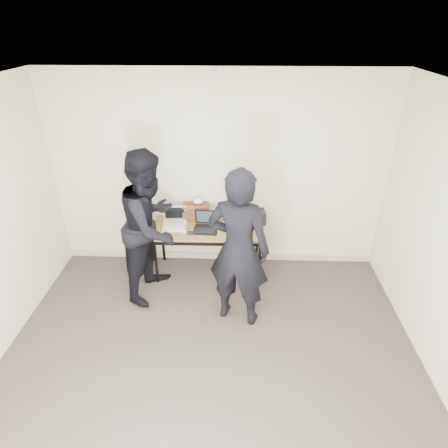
{
  "coord_description": "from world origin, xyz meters",
  "views": [
    {
      "loc": [
        0.25,
        -2.44,
        3.23
      ],
      "look_at": [
        0.1,
        1.6,
        0.95
      ],
      "focal_mm": 30.0,
      "sensor_mm": 36.0,
      "label": 1
    }
  ],
  "objects_px": {
    "equipment_box": "(255,217)",
    "person_typist": "(238,250)",
    "person_observer": "(151,225)",
    "laptop_right": "(245,220)",
    "laptop_beige": "(175,223)",
    "desk": "(208,232)",
    "laptop_center": "(206,225)",
    "leather_satchel": "(196,211)"
  },
  "relations": [
    {
      "from": "laptop_right",
      "to": "equipment_box",
      "type": "xyz_separation_m",
      "value": [
        0.14,
        0.04,
        0.03
      ]
    },
    {
      "from": "laptop_center",
      "to": "person_typist",
      "type": "relative_size",
      "value": 0.17
    },
    {
      "from": "person_observer",
      "to": "laptop_right",
      "type": "bearing_deg",
      "value": -47.9
    },
    {
      "from": "desk",
      "to": "laptop_center",
      "type": "height_order",
      "value": "laptop_center"
    },
    {
      "from": "laptop_right",
      "to": "person_observer",
      "type": "bearing_deg",
      "value": -165.93
    },
    {
      "from": "leather_satchel",
      "to": "laptop_center",
      "type": "bearing_deg",
      "value": -59.87
    },
    {
      "from": "laptop_right",
      "to": "person_observer",
      "type": "relative_size",
      "value": 0.18
    },
    {
      "from": "person_typist",
      "to": "person_observer",
      "type": "xyz_separation_m",
      "value": [
        -1.07,
        0.5,
        0.0
      ]
    },
    {
      "from": "laptop_beige",
      "to": "leather_satchel",
      "type": "height_order",
      "value": "same"
    },
    {
      "from": "leather_satchel",
      "to": "person_typist",
      "type": "height_order",
      "value": "person_typist"
    },
    {
      "from": "desk",
      "to": "person_typist",
      "type": "bearing_deg",
      "value": -66.18
    },
    {
      "from": "laptop_beige",
      "to": "person_observer",
      "type": "height_order",
      "value": "person_observer"
    },
    {
      "from": "laptop_center",
      "to": "desk",
      "type": "bearing_deg",
      "value": 46.8
    },
    {
      "from": "laptop_center",
      "to": "laptop_right",
      "type": "xyz_separation_m",
      "value": [
        0.51,
        0.18,
        -0.01
      ]
    },
    {
      "from": "person_typist",
      "to": "person_observer",
      "type": "distance_m",
      "value": 1.18
    },
    {
      "from": "desk",
      "to": "laptop_beige",
      "type": "height_order",
      "value": "laptop_beige"
    },
    {
      "from": "laptop_right",
      "to": "equipment_box",
      "type": "height_order",
      "value": "laptop_right"
    },
    {
      "from": "laptop_beige",
      "to": "person_observer",
      "type": "distance_m",
      "value": 0.52
    },
    {
      "from": "laptop_beige",
      "to": "laptop_right",
      "type": "xyz_separation_m",
      "value": [
        0.94,
        0.12,
        -0.0
      ]
    },
    {
      "from": "laptop_beige",
      "to": "leather_satchel",
      "type": "xyz_separation_m",
      "value": [
        0.27,
        0.19,
        0.08
      ]
    },
    {
      "from": "desk",
      "to": "laptop_beige",
      "type": "relative_size",
      "value": 4.46
    },
    {
      "from": "person_observer",
      "to": "desk",
      "type": "bearing_deg",
      "value": -42.79
    },
    {
      "from": "desk",
      "to": "person_observer",
      "type": "distance_m",
      "value": 0.83
    },
    {
      "from": "person_typist",
      "to": "leather_satchel",
      "type": "bearing_deg",
      "value": -46.24
    },
    {
      "from": "laptop_beige",
      "to": "leather_satchel",
      "type": "relative_size",
      "value": 0.92
    },
    {
      "from": "equipment_box",
      "to": "laptop_right",
      "type": "bearing_deg",
      "value": -165.87
    },
    {
      "from": "desk",
      "to": "person_observer",
      "type": "bearing_deg",
      "value": -150.03
    },
    {
      "from": "equipment_box",
      "to": "person_typist",
      "type": "distance_m",
      "value": 1.12
    },
    {
      "from": "desk",
      "to": "equipment_box",
      "type": "relative_size",
      "value": 5.4
    },
    {
      "from": "laptop_right",
      "to": "leather_satchel",
      "type": "bearing_deg",
      "value": 162.62
    },
    {
      "from": "desk",
      "to": "laptop_right",
      "type": "xyz_separation_m",
      "value": [
        0.49,
        0.16,
        0.11
      ]
    },
    {
      "from": "desk",
      "to": "equipment_box",
      "type": "bearing_deg",
      "value": 16.39
    },
    {
      "from": "laptop_right",
      "to": "leather_satchel",
      "type": "distance_m",
      "value": 0.68
    },
    {
      "from": "person_observer",
      "to": "laptop_beige",
      "type": "bearing_deg",
      "value": -9.69
    },
    {
      "from": "laptop_center",
      "to": "laptop_right",
      "type": "distance_m",
      "value": 0.54
    },
    {
      "from": "laptop_beige",
      "to": "laptop_center",
      "type": "distance_m",
      "value": 0.43
    },
    {
      "from": "laptop_beige",
      "to": "person_observer",
      "type": "relative_size",
      "value": 0.17
    },
    {
      "from": "laptop_right",
      "to": "person_observer",
      "type": "xyz_separation_m",
      "value": [
        -1.15,
        -0.55,
        0.2
      ]
    },
    {
      "from": "laptop_center",
      "to": "person_observer",
      "type": "distance_m",
      "value": 0.76
    },
    {
      "from": "laptop_center",
      "to": "person_observer",
      "type": "height_order",
      "value": "person_observer"
    },
    {
      "from": "laptop_beige",
      "to": "person_observer",
      "type": "bearing_deg",
      "value": -121.03
    },
    {
      "from": "desk",
      "to": "leather_satchel",
      "type": "xyz_separation_m",
      "value": [
        -0.18,
        0.23,
        0.19
      ]
    }
  ]
}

